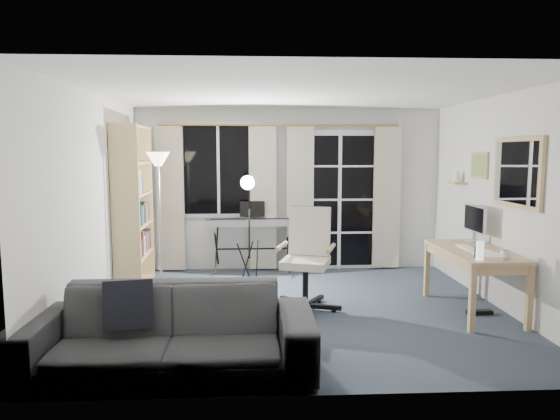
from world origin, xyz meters
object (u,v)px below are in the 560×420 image
object	(u,v)px
office_chair	(308,249)
studio_light	(249,195)
torchiere_lamp	(159,181)
sofa	(168,317)
desk	(474,257)
mug	(506,254)
keyboard_piano	(252,223)
monitor	(475,220)
bookshelf	(130,211)

from	to	relation	value
office_chair	studio_light	bearing A→B (deg)	140.60
torchiere_lamp	sofa	world-z (taller)	torchiere_lamp
torchiere_lamp	desk	bearing A→B (deg)	-12.64
mug	studio_light	bearing A→B (deg)	144.97
keyboard_piano	studio_light	distance (m)	0.73
desk	mug	xyz separation A→B (m)	(0.10, -0.50, 0.14)
monitor	sofa	bearing A→B (deg)	-151.99
monitor	mug	xyz separation A→B (m)	(-0.10, -0.95, -0.21)
desk	monitor	bearing A→B (deg)	65.48
desk	sofa	size ratio (longest dim) A/B	0.57
office_chair	sofa	world-z (taller)	office_chair
mug	desk	bearing A→B (deg)	101.31
torchiere_lamp	mug	bearing A→B (deg)	-19.55
torchiere_lamp	desk	size ratio (longest dim) A/B	1.34
torchiere_lamp	desk	world-z (taller)	torchiere_lamp
keyboard_piano	office_chair	xyz separation A→B (m)	(0.64, -1.59, -0.07)
bookshelf	keyboard_piano	bearing A→B (deg)	20.15
bookshelf	mug	distance (m)	4.46
torchiere_lamp	mug	distance (m)	3.93
studio_light	monitor	world-z (taller)	studio_light
torchiere_lamp	bookshelf	bearing A→B (deg)	136.41
office_chair	desk	size ratio (longest dim) A/B	0.87
bookshelf	monitor	bearing A→B (deg)	-12.74
torchiere_lamp	studio_light	world-z (taller)	torchiere_lamp
keyboard_piano	monitor	distance (m)	3.00
studio_light	monitor	xyz separation A→B (m)	(2.68, -0.86, -0.23)
studio_light	mug	world-z (taller)	studio_light
office_chair	mug	distance (m)	2.06
bookshelf	mug	world-z (taller)	bookshelf
torchiere_lamp	sofa	xyz separation A→B (m)	(0.45, -2.16, -0.96)
studio_light	sofa	bearing A→B (deg)	-93.56
torchiere_lamp	office_chair	distance (m)	1.97
keyboard_piano	sofa	bearing A→B (deg)	-101.86
keyboard_piano	torchiere_lamp	bearing A→B (deg)	-136.25
office_chair	sofa	bearing A→B (deg)	-111.14
torchiere_lamp	office_chair	bearing A→B (deg)	-16.18
keyboard_piano	studio_light	size ratio (longest dim) A/B	0.90
torchiere_lamp	monitor	distance (m)	3.79
monitor	torchiere_lamp	bearing A→B (deg)	173.82
mug	sofa	distance (m)	3.33
keyboard_piano	monitor	xyz separation A→B (m)	(2.63, -1.43, 0.22)
sofa	mug	bearing A→B (deg)	14.68
keyboard_piano	mug	xyz separation A→B (m)	(2.53, -2.38, 0.02)
bookshelf	studio_light	xyz separation A→B (m)	(1.53, 0.08, 0.20)
bookshelf	monitor	world-z (taller)	bookshelf
keyboard_piano	desk	size ratio (longest dim) A/B	1.03
studio_light	torchiere_lamp	bearing A→B (deg)	-145.04
torchiere_lamp	keyboard_piano	size ratio (longest dim) A/B	1.30
torchiere_lamp	sofa	bearing A→B (deg)	-78.14
studio_light	office_chair	size ratio (longest dim) A/B	1.31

